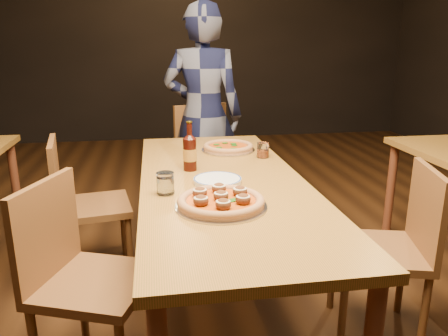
{
  "coord_description": "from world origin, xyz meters",
  "views": [
    {
      "loc": [
        -0.32,
        -2.04,
        1.4
      ],
      "look_at": [
        0.0,
        -0.05,
        0.82
      ],
      "focal_mm": 35.0,
      "sensor_mm": 36.0,
      "label": 1
    }
  ],
  "objects": [
    {
      "name": "ground",
      "position": [
        0.0,
        0.0,
        0.0
      ],
      "size": [
        9.0,
        9.0,
        0.0
      ],
      "primitive_type": "plane",
      "color": "black"
    },
    {
      "name": "table_main",
      "position": [
        0.0,
        0.0,
        0.68
      ],
      "size": [
        0.8,
        2.0,
        0.75
      ],
      "color": "brown",
      "rests_on": "ground"
    },
    {
      "name": "chair_main_nw",
      "position": [
        -0.59,
        -0.39,
        0.46
      ],
      "size": [
        0.55,
        0.55,
        0.91
      ],
      "primitive_type": null,
      "rotation": [
        0.0,
        0.0,
        1.21
      ],
      "color": "brown",
      "rests_on": "ground"
    },
    {
      "name": "chair_main_sw",
      "position": [
        -0.71,
        0.52,
        0.45
      ],
      "size": [
        0.49,
        0.49,
        0.91
      ],
      "primitive_type": null,
      "rotation": [
        0.0,
        0.0,
        1.73
      ],
      "color": "brown",
      "rests_on": "ground"
    },
    {
      "name": "chair_main_e",
      "position": [
        0.71,
        -0.28,
        0.45
      ],
      "size": [
        0.51,
        0.51,
        0.9
      ],
      "primitive_type": null,
      "rotation": [
        0.0,
        0.0,
        -1.83
      ],
      "color": "brown",
      "rests_on": "ground"
    },
    {
      "name": "chair_end",
      "position": [
        0.11,
        1.24,
        0.48
      ],
      "size": [
        0.57,
        0.57,
        0.97
      ],
      "primitive_type": null,
      "rotation": [
        0.0,
        0.0,
        0.32
      ],
      "color": "brown",
      "rests_on": "ground"
    },
    {
      "name": "pizza_meatball",
      "position": [
        -0.07,
        -0.38,
        0.78
      ],
      "size": [
        0.38,
        0.38,
        0.07
      ],
      "rotation": [
        0.0,
        0.0,
        0.2
      ],
      "color": "#B7B7BF",
      "rests_on": "table_main"
    },
    {
      "name": "pizza_margherita",
      "position": [
        0.13,
        0.58,
        0.77
      ],
      "size": [
        0.33,
        0.33,
        0.04
      ],
      "rotation": [
        0.0,
        0.0,
        -0.35
      ],
      "color": "#B7B7BF",
      "rests_on": "table_main"
    },
    {
      "name": "plate_stack",
      "position": [
        -0.03,
        -0.06,
        0.76
      ],
      "size": [
        0.23,
        0.23,
        0.02
      ],
      "primitive_type": "cylinder",
      "color": "white",
      "rests_on": "table_main"
    },
    {
      "name": "beer_bottle",
      "position": [
        -0.14,
        0.18,
        0.84
      ],
      "size": [
        0.07,
        0.07,
        0.26
      ],
      "rotation": [
        0.0,
        0.0,
        -0.15
      ],
      "color": "black",
      "rests_on": "table_main"
    },
    {
      "name": "water_glass",
      "position": [
        -0.29,
        -0.18,
        0.8
      ],
      "size": [
        0.08,
        0.08,
        0.1
      ],
      "primitive_type": "cylinder",
      "color": "white",
      "rests_on": "table_main"
    },
    {
      "name": "amber_glass",
      "position": [
        0.3,
        0.38,
        0.79
      ],
      "size": [
        0.07,
        0.07,
        0.09
      ],
      "primitive_type": "cylinder",
      "color": "#8F3A10",
      "rests_on": "table_main"
    },
    {
      "name": "diner",
      "position": [
        0.06,
        1.33,
        0.85
      ],
      "size": [
        0.71,
        0.56,
        1.7
      ],
      "primitive_type": "imported",
      "rotation": [
        0.0,
        0.0,
        2.88
      ],
      "color": "black",
      "rests_on": "ground"
    }
  ]
}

